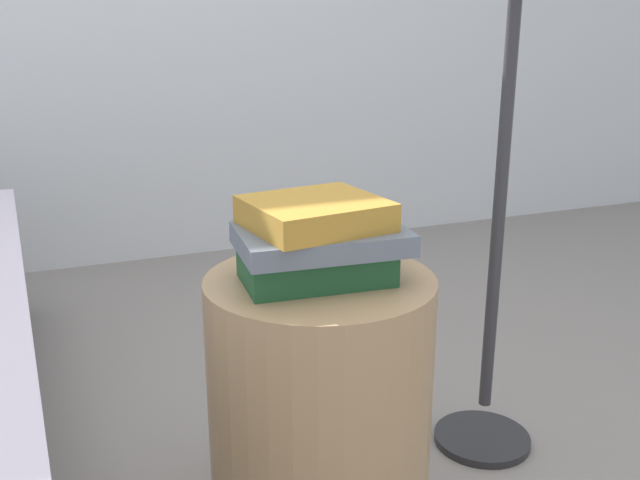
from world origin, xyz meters
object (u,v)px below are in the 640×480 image
side_table (320,415)px  book_forest (316,266)px  book_ochre (315,213)px  book_slate (322,239)px

side_table → book_forest: book_forest is taller
side_table → book_ochre: 0.41m
side_table → book_slate: book_slate is taller
book_forest → book_ochre: size_ratio=1.14×
side_table → book_ochre: bearing=133.2°
book_forest → book_ochre: (0.00, 0.02, 0.09)m
side_table → book_forest: (-0.01, -0.01, 0.31)m
side_table → book_forest: 0.31m
book_slate → book_forest: bearing=-164.8°
side_table → book_ochre: book_ochre is taller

